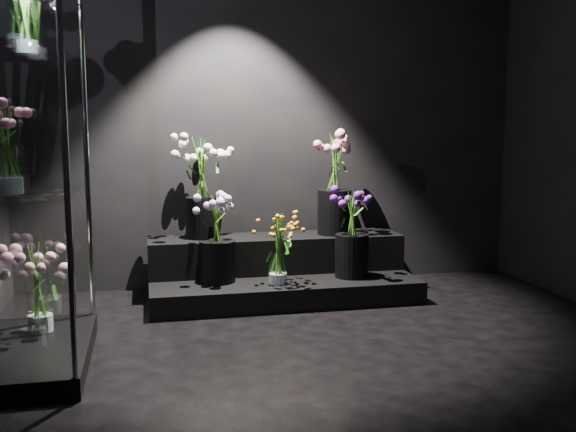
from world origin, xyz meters
name	(u,v)px	position (x,y,z in m)	size (l,w,h in m)	color
floor	(354,372)	(0.00, 0.00, 0.00)	(4.00, 4.00, 0.00)	black
wall_back	(276,108)	(0.00, 2.00, 1.40)	(4.00, 4.00, 0.00)	black
display_riser	(279,271)	(-0.05, 1.62, 0.18)	(1.92, 0.85, 0.43)	black
display_case	(14,139)	(-1.66, 0.47, 1.18)	(0.65, 1.08, 2.37)	black
bouquet_orange_bells	(278,247)	(-0.13, 1.30, 0.42)	(0.34, 0.34, 0.51)	white
bouquet_lilac	(217,233)	(-0.53, 1.45, 0.51)	(0.36, 0.36, 0.62)	black
bouquet_purple	(352,229)	(0.44, 1.39, 0.51)	(0.32, 0.32, 0.66)	black
bouquet_cream_roses	(202,180)	(-0.60, 1.76, 0.86)	(0.51, 0.51, 0.74)	black
bouquet_pink_roses	(335,178)	(0.40, 1.71, 0.86)	(0.42, 0.42, 0.78)	black
bouquet_case_pink	(7,145)	(-1.66, 0.30, 1.16)	(0.28, 0.28, 0.45)	white
bouquet_case_magenta	(25,15)	(-1.60, 0.65, 1.82)	(0.25, 0.25, 0.38)	white
bouquet_case_base_pink	(39,285)	(-1.61, 0.69, 0.38)	(0.37, 0.37, 0.50)	white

